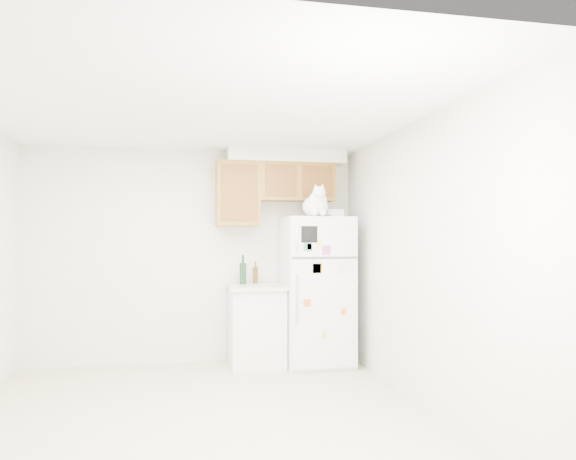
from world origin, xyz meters
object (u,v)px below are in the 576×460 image
object	(u,v)px
storage_box_front	(337,213)
bottle_green	(243,270)
bottle_amber	(255,272)
base_counter	(257,325)
refrigerator	(317,290)
storage_box_back	(326,213)
cat	(316,204)

from	to	relation	value
storage_box_front	bottle_green	size ratio (longest dim) A/B	0.44
bottle_amber	base_counter	bearing A→B (deg)	-93.31
refrigerator	storage_box_back	world-z (taller)	storage_box_back
refrigerator	base_counter	distance (m)	0.79
storage_box_back	bottle_green	xyz separation A→B (m)	(-0.96, 0.13, -0.66)
storage_box_front	bottle_green	xyz separation A→B (m)	(-1.08, 0.22, -0.66)
refrigerator	bottle_green	size ratio (longest dim) A/B	5.01
storage_box_back	refrigerator	bearing A→B (deg)	-172.48
refrigerator	bottle_green	world-z (taller)	refrigerator
refrigerator	storage_box_back	xyz separation A→B (m)	(0.13, 0.07, 0.90)
cat	storage_box_back	xyz separation A→B (m)	(0.19, 0.30, -0.08)
bottle_green	bottle_amber	xyz separation A→B (m)	(0.15, 0.05, -0.04)
refrigerator	cat	world-z (taller)	cat
base_counter	storage_box_front	world-z (taller)	storage_box_front
storage_box_front	storage_box_back	bearing A→B (deg)	152.70
refrigerator	bottle_amber	distance (m)	0.75
storage_box_back	storage_box_front	distance (m)	0.14
cat	bottle_green	xyz separation A→B (m)	(-0.77, 0.44, -0.74)
cat	storage_box_back	size ratio (longest dim) A/B	2.81
cat	bottle_green	size ratio (longest dim) A/B	1.49
bottle_amber	storage_box_front	bearing A→B (deg)	-16.64
storage_box_back	bottle_green	world-z (taller)	storage_box_back
base_counter	bottle_green	xyz separation A→B (m)	(-0.14, 0.13, 0.63)
storage_box_front	bottle_green	bearing A→B (deg)	179.22
base_counter	cat	distance (m)	1.54
storage_box_front	bottle_amber	xyz separation A→B (m)	(-0.92, 0.28, -0.69)
storage_box_back	storage_box_front	bearing A→B (deg)	-59.06
base_counter	storage_box_front	size ratio (longest dim) A/B	6.13
storage_box_back	bottle_green	bearing A→B (deg)	151.26
storage_box_back	bottle_amber	world-z (taller)	storage_box_back
base_counter	cat	size ratio (longest dim) A/B	1.82
base_counter	storage_box_back	size ratio (longest dim) A/B	5.11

